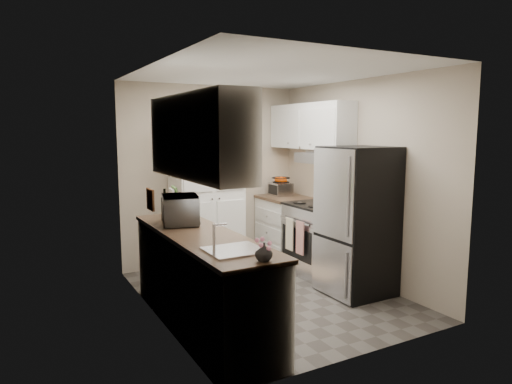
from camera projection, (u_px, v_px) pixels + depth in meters
ground at (268, 295)px, 5.25m from camera, size 3.20×3.20×0.00m
room_shell at (268, 154)px, 5.01m from camera, size 2.64×3.24×2.52m
pantry_cabinet at (207, 196)px, 6.16m from camera, size 0.90×0.55×2.00m
base_cabinet_left at (202, 283)px, 4.34m from camera, size 0.60×2.30×0.88m
countertop_left at (201, 236)px, 4.28m from camera, size 0.63×2.33×0.04m
base_cabinet_right at (286, 229)px, 6.70m from camera, size 0.60×0.80×0.88m
countertop_right at (286, 198)px, 6.63m from camera, size 0.63×0.83×0.04m
electric_range at (318, 238)px, 5.99m from camera, size 0.71×0.78×1.13m
refrigerator at (357, 221)px, 5.23m from camera, size 0.70×0.72×1.70m
microwave at (181, 210)px, 4.72m from camera, size 0.48×0.60×0.29m
wine_bottle at (165, 206)px, 4.88m from camera, size 0.08×0.08×0.31m
flower_vase at (264, 252)px, 3.37m from camera, size 0.16×0.16×0.14m
cutting_board at (176, 201)px, 5.19m from camera, size 0.06×0.26×0.33m
toaster_oven at (280, 189)px, 6.75m from camera, size 0.28×0.34×0.19m
fruit_basket at (281, 179)px, 6.76m from camera, size 0.35×0.35×0.11m
kitchen_mat at (259, 280)px, 5.73m from camera, size 0.71×0.92×0.01m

